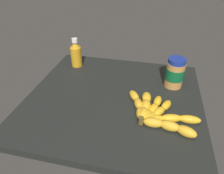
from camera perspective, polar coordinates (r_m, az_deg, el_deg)
ground_plane at (r=89.40cm, az=0.57°, el=-3.39°), size 73.69×69.66×3.18cm
banana_bunch at (r=79.34cm, az=12.06°, el=-6.98°), size 28.83×23.14×3.78cm
peanut_butter_jar at (r=96.00cm, az=17.14°, el=3.75°), size 8.27×8.27×13.75cm
honey_bottle at (r=111.01cm, az=-10.03°, el=9.16°), size 5.73×5.73×15.36cm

